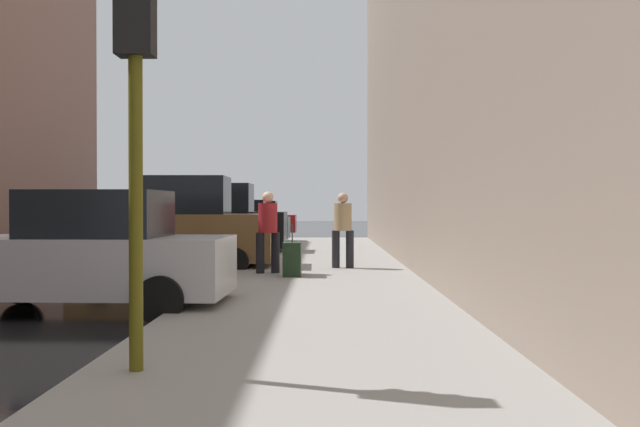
{
  "coord_description": "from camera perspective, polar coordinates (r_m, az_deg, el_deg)",
  "views": [
    {
      "loc": [
        6.12,
        -11.52,
        1.57
      ],
      "look_at": [
        6.0,
        5.89,
        1.37
      ],
      "focal_mm": 40.0,
      "sensor_mm": 36.0,
      "label": 1
    }
  ],
  "objects": [
    {
      "name": "parked_red_hatchback",
      "position": [
        34.97,
        -5.31,
        -0.53
      ],
      "size": [
        4.21,
        2.07,
        1.79
      ],
      "color": "#B2191E",
      "rests_on": "ground_plane"
    },
    {
      "name": "parked_black_suv",
      "position": [
        22.41,
        -8.53,
        -0.73
      ],
      "size": [
        4.61,
        2.08,
        2.25
      ],
      "color": "black",
      "rests_on": "ground_plane"
    },
    {
      "name": "pedestrian_in_red_jacket",
      "position": [
        14.97,
        -4.2,
        -1.14
      ],
      "size": [
        0.53,
        0.48,
        1.71
      ],
      "color": "black",
      "rests_on": "sidewalk"
    },
    {
      "name": "rolling_suitcase",
      "position": [
        14.35,
        -2.24,
        -3.67
      ],
      "size": [
        0.36,
        0.56,
        1.04
      ],
      "color": "black",
      "rests_on": "sidewalk"
    },
    {
      "name": "parked_bronze_suv",
      "position": [
        17.03,
        -11.38,
        -1.17
      ],
      "size": [
        4.63,
        2.12,
        2.25
      ],
      "color": "brown",
      "rests_on": "ground_plane"
    },
    {
      "name": "sidewalk",
      "position": [
        11.62,
        -0.21,
        -6.75
      ],
      "size": [
        4.0,
        40.0,
        0.15
      ],
      "primitive_type": "cube",
      "color": "gray",
      "rests_on": "ground_plane"
    },
    {
      "name": "parked_dark_green_sedan",
      "position": [
        28.47,
        -6.62,
        -0.81
      ],
      "size": [
        4.21,
        2.08,
        1.79
      ],
      "color": "#193828",
      "rests_on": "ground_plane"
    },
    {
      "name": "fire_hydrant",
      "position": [
        19.05,
        -4.64,
        -2.58
      ],
      "size": [
        0.42,
        0.22,
        0.7
      ],
      "color": "red",
      "rests_on": "sidewalk"
    },
    {
      "name": "traffic_light",
      "position": [
        6.43,
        -14.53,
        11.28
      ],
      "size": [
        0.32,
        0.32,
        3.6
      ],
      "color": "#514C0F",
      "rests_on": "sidewalk"
    },
    {
      "name": "parked_silver_sedan",
      "position": [
        10.98,
        -18.09,
        -3.15
      ],
      "size": [
        4.26,
        2.17,
        1.79
      ],
      "color": "#B7BABF",
      "rests_on": "ground_plane"
    },
    {
      "name": "pedestrian_in_tan_coat",
      "position": [
        16.18,
        1.84,
        -1.0
      ],
      "size": [
        0.52,
        0.44,
        1.71
      ],
      "color": "black",
      "rests_on": "sidewalk"
    }
  ]
}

